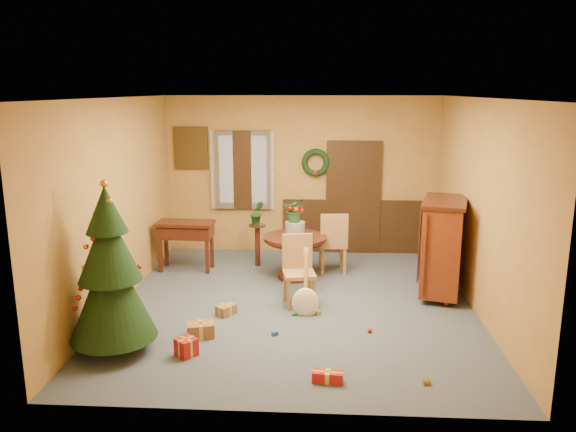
# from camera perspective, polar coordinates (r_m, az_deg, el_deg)

# --- Properties ---
(room_envelope) EXTENTS (5.50, 5.50, 5.50)m
(room_envelope) POSITION_cam_1_polar(r_m,az_deg,el_deg) (10.42, 2.55, 2.28)
(room_envelope) COLOR #353D4D
(room_envelope) RESTS_ON ground
(dining_table) EXTENTS (1.03, 1.03, 0.71)m
(dining_table) POSITION_cam_1_polar(r_m,az_deg,el_deg) (9.06, 0.71, -3.35)
(dining_table) COLOR black
(dining_table) RESTS_ON floor
(urn) EXTENTS (0.32, 0.32, 0.23)m
(urn) POSITION_cam_1_polar(r_m,az_deg,el_deg) (8.98, 0.72, -1.34)
(urn) COLOR slate
(urn) RESTS_ON dining_table
(centerpiece_plant) EXTENTS (0.36, 0.31, 0.40)m
(centerpiece_plant) POSITION_cam_1_polar(r_m,az_deg,el_deg) (8.90, 0.72, 0.65)
(centerpiece_plant) COLOR #1E4C23
(centerpiece_plant) RESTS_ON urn
(chair_near) EXTENTS (0.51, 0.51, 1.00)m
(chair_near) POSITION_cam_1_polar(r_m,az_deg,el_deg) (8.00, 1.06, -5.25)
(chair_near) COLOR #9D693E
(chair_near) RESTS_ON floor
(chair_far) EXTENTS (0.49, 0.49, 1.04)m
(chair_far) POSITION_cam_1_polar(r_m,az_deg,el_deg) (9.32, 4.62, -2.54)
(chair_far) COLOR #9D693E
(chair_far) RESTS_ON floor
(guitar) EXTENTS (0.53, 0.65, 0.85)m
(guitar) POSITION_cam_1_polar(r_m,az_deg,el_deg) (7.62, 1.79, -6.99)
(guitar) COLOR #F8EBCE
(guitar) RESTS_ON floor
(plant_stand) EXTENTS (0.28, 0.28, 0.73)m
(plant_stand) POSITION_cam_1_polar(r_m,az_deg,el_deg) (9.72, -3.12, -2.48)
(plant_stand) COLOR black
(plant_stand) RESTS_ON floor
(stand_plant) EXTENTS (0.29, 0.26, 0.43)m
(stand_plant) POSITION_cam_1_polar(r_m,az_deg,el_deg) (9.61, -3.16, 0.33)
(stand_plant) COLOR #19471E
(stand_plant) RESTS_ON plant_stand
(christmas_tree) EXTENTS (0.99, 0.99, 2.04)m
(christmas_tree) POSITION_cam_1_polar(r_m,az_deg,el_deg) (6.74, -17.60, -5.50)
(christmas_tree) COLOR #382111
(christmas_tree) RESTS_ON floor
(writing_desk) EXTENTS (0.97, 0.51, 0.84)m
(writing_desk) POSITION_cam_1_polar(r_m,az_deg,el_deg) (9.60, -10.36, -1.78)
(writing_desk) COLOR black
(writing_desk) RESTS_ON floor
(sideboard) EXTENTS (0.88, 1.25, 1.45)m
(sideboard) POSITION_cam_1_polar(r_m,az_deg,el_deg) (8.56, 15.45, -2.84)
(sideboard) COLOR #541D09
(sideboard) RESTS_ON floor
(gift_a) EXTENTS (0.38, 0.32, 0.18)m
(gift_a) POSITION_cam_1_polar(r_m,az_deg,el_deg) (7.20, -8.87, -11.34)
(gift_a) COLOR brown
(gift_a) RESTS_ON floor
(gift_b) EXTENTS (0.29, 0.29, 0.21)m
(gift_b) POSITION_cam_1_polar(r_m,az_deg,el_deg) (6.75, -10.29, -12.97)
(gift_b) COLOR #A31516
(gift_b) RESTS_ON floor
(gift_c) EXTENTS (0.29, 0.31, 0.14)m
(gift_c) POSITION_cam_1_polar(r_m,az_deg,el_deg) (7.81, -6.29, -9.46)
(gift_c) COLOR brown
(gift_c) RESTS_ON floor
(gift_d) EXTENTS (0.33, 0.17, 0.12)m
(gift_d) POSITION_cam_1_polar(r_m,az_deg,el_deg) (6.16, 4.05, -15.96)
(gift_d) COLOR #A31516
(gift_d) RESTS_ON floor
(toy_a) EXTENTS (0.09, 0.09, 0.05)m
(toy_a) POSITION_cam_1_polar(r_m,az_deg,el_deg) (7.17, -1.34, -11.84)
(toy_a) COLOR #224497
(toy_a) RESTS_ON floor
(toy_b) EXTENTS (0.06, 0.06, 0.06)m
(toy_b) POSITION_cam_1_polar(r_m,az_deg,el_deg) (7.74, 0.59, -9.89)
(toy_b) COLOR #268E46
(toy_b) RESTS_ON floor
(toy_c) EXTENTS (0.09, 0.09, 0.05)m
(toy_c) POSITION_cam_1_polar(r_m,az_deg,el_deg) (7.80, 3.10, -9.78)
(toy_c) COLOR gold
(toy_c) RESTS_ON floor
(toy_d) EXTENTS (0.06, 0.06, 0.06)m
(toy_d) POSITION_cam_1_polar(r_m,az_deg,el_deg) (7.32, 8.30, -11.43)
(toy_d) COLOR red
(toy_d) RESTS_ON floor
(toy_e) EXTENTS (0.09, 0.06, 0.05)m
(toy_e) POSITION_cam_1_polar(r_m,az_deg,el_deg) (6.28, 13.90, -16.06)
(toy_e) COLOR gold
(toy_e) RESTS_ON floor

